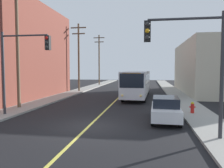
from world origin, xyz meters
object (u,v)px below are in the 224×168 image
at_px(utility_pole_near, 17,35).
at_px(traffic_signal_left_corner, 22,57).
at_px(utility_pole_mid, 79,54).
at_px(fire_hydrant, 192,107).
at_px(city_bus, 137,83).
at_px(utility_pole_far, 99,57).
at_px(traffic_signal_right_corner, 189,51).
at_px(parked_car_white, 165,109).

bearing_deg(utility_pole_near, traffic_signal_left_corner, -53.20).
bearing_deg(traffic_signal_left_corner, utility_pole_mid, 95.02).
xyz_separation_m(utility_pole_near, fire_hydrant, (14.42, -0.26, -5.76)).
distance_m(utility_pole_near, traffic_signal_left_corner, 4.15).
relative_size(city_bus, fire_hydrant, 14.57).
relative_size(utility_pole_mid, utility_pole_far, 0.96).
height_order(traffic_signal_left_corner, traffic_signal_right_corner, same).
height_order(utility_pole_mid, fire_hydrant, utility_pole_mid).
relative_size(city_bus, utility_pole_mid, 1.20).
distance_m(parked_car_white, utility_pole_mid, 22.10).
height_order(parked_car_white, fire_hydrant, parked_car_white).
height_order(city_bus, parked_car_white, city_bus).
distance_m(city_bus, utility_pole_near, 14.52).
bearing_deg(utility_pole_mid, traffic_signal_left_corner, -84.98).
height_order(city_bus, traffic_signal_right_corner, traffic_signal_right_corner).
relative_size(utility_pole_mid, traffic_signal_right_corner, 1.70).
relative_size(city_bus, traffic_signal_right_corner, 2.04).
height_order(city_bus, utility_pole_far, utility_pole_far).
xyz_separation_m(utility_pole_far, traffic_signal_right_corner, (12.39, -36.19, -1.70)).
distance_m(utility_pole_far, traffic_signal_left_corner, 32.63).
distance_m(utility_pole_near, utility_pole_mid, 15.40).
bearing_deg(parked_car_white, traffic_signal_right_corner, -79.03).
xyz_separation_m(utility_pole_mid, utility_pole_far, (0.04, 14.28, 0.24)).
height_order(parked_car_white, utility_pole_mid, utility_pole_mid).
relative_size(parked_car_white, utility_pole_far, 0.42).
distance_m(utility_pole_far, traffic_signal_right_corner, 38.29).
height_order(traffic_signal_right_corner, fire_hydrant, traffic_signal_right_corner).
bearing_deg(utility_pole_mid, parked_car_white, -57.14).
relative_size(parked_car_white, traffic_signal_right_corner, 0.74).
bearing_deg(parked_car_white, city_bus, 101.23).
bearing_deg(utility_pole_far, traffic_signal_left_corner, -87.24).
bearing_deg(city_bus, traffic_signal_right_corner, -78.83).
bearing_deg(utility_pole_near, parked_car_white, -12.50).
bearing_deg(traffic_signal_right_corner, utility_pole_near, 153.29).
xyz_separation_m(utility_pole_near, utility_pole_mid, (0.56, 15.38, -0.58)).
relative_size(city_bus, parked_car_white, 2.74).
distance_m(parked_car_white, traffic_signal_left_corner, 10.66).
height_order(utility_pole_mid, traffic_signal_right_corner, utility_pole_mid).
xyz_separation_m(traffic_signal_right_corner, fire_hydrant, (1.44, 6.28, -3.72)).
xyz_separation_m(parked_car_white, traffic_signal_right_corner, (0.74, -3.82, 3.46)).
xyz_separation_m(city_bus, utility_pole_far, (-9.18, 19.93, 4.19)).
height_order(city_bus, fire_hydrant, city_bus).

